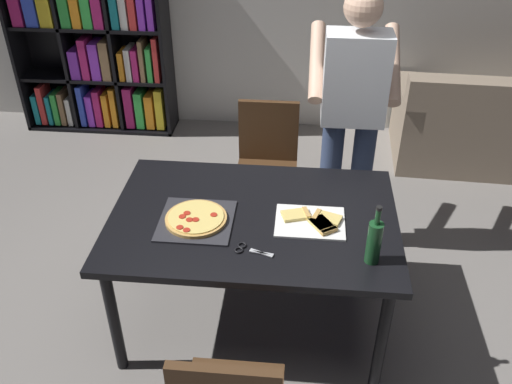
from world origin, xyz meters
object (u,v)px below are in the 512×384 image
dining_table (253,226)px  kitchen_scissors (248,249)px  person_serving_pizza (352,112)px  wine_bottle (374,241)px  couch (499,131)px  pepperoni_pizza_on_tray (196,219)px  chair_far_side (267,158)px  bookshelf (92,31)px

dining_table → kitchen_scissors: kitchen_scissors is taller
person_serving_pizza → kitchen_scissors: size_ratio=8.81×
wine_bottle → kitchen_scissors: (-0.59, 0.02, -0.11)m
couch → pepperoni_pizza_on_tray: 3.05m
dining_table → chair_far_side: (0.00, 1.00, -0.17)m
bookshelf → dining_table: bearing=-54.8°
dining_table → kitchen_scissors: bearing=-89.9°
chair_far_side → couch: 2.15m
bookshelf → kitchen_scissors: 3.14m
dining_table → person_serving_pizza: bearing=55.7°
bookshelf → pepperoni_pizza_on_tray: size_ratio=5.10×
pepperoni_pizza_on_tray → dining_table: bearing=15.1°
wine_bottle → kitchen_scissors: size_ratio=1.59×
person_serving_pizza → dining_table: bearing=-124.3°
couch → pepperoni_pizza_on_tray: bearing=-136.7°
kitchen_scissors → pepperoni_pizza_on_tray: bearing=144.8°
pepperoni_pizza_on_tray → person_serving_pizza: bearing=46.2°
bookshelf → wine_bottle: 3.51m
chair_far_side → wine_bottle: size_ratio=2.85×
chair_far_side → person_serving_pizza: (0.53, -0.22, 0.49)m
person_serving_pizza → pepperoni_pizza_on_tray: person_serving_pizza is taller
chair_far_side → bookshelf: (-1.67, 1.37, 0.42)m
chair_far_side → couch: chair_far_side is taller
dining_table → bookshelf: bearing=125.2°
couch → bookshelf: (-3.57, 0.38, 0.63)m
bookshelf → kitchen_scissors: size_ratio=9.82×
pepperoni_pizza_on_tray → chair_far_side: bearing=74.9°
person_serving_pizza → pepperoni_pizza_on_tray: bearing=-133.8°
dining_table → pepperoni_pizza_on_tray: size_ratio=3.98×
wine_bottle → kitchen_scissors: wine_bottle is taller
chair_far_side → kitchen_scissors: chair_far_side is taller
wine_bottle → kitchen_scissors: 0.60m
bookshelf → pepperoni_pizza_on_tray: bookshelf is taller
bookshelf → chair_far_side: bearing=-39.3°
pepperoni_pizza_on_tray → wine_bottle: (0.89, -0.23, 0.10)m
couch → person_serving_pizza: size_ratio=0.99×
person_serving_pizza → wine_bottle: 1.10m
person_serving_pizza → pepperoni_pizza_on_tray: size_ratio=4.58×
couch → kitchen_scissors: 2.99m
bookshelf → pepperoni_pizza_on_tray: bearing=-60.6°
pepperoni_pizza_on_tray → kitchen_scissors: (0.29, -0.21, -0.01)m
kitchen_scissors → chair_far_side: bearing=90.0°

